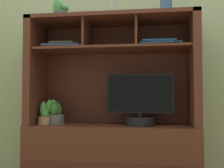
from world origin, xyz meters
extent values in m
cube|color=#9BAB81|center=(0.00, 0.25, 1.40)|extent=(6.00, 0.02, 2.80)
cube|color=#53281C|center=(0.00, 0.00, 0.29)|extent=(1.36, 0.44, 0.58)
cube|color=#53281C|center=(-0.65, 0.00, 1.02)|extent=(0.06, 0.40, 0.88)
cube|color=#53281C|center=(0.65, 0.00, 1.02)|extent=(0.06, 0.40, 0.88)
cube|color=#4A2018|center=(0.00, 0.19, 1.00)|extent=(1.30, 0.02, 0.85)
cube|color=#53281C|center=(0.00, 0.00, 1.44)|extent=(1.36, 0.40, 0.03)
cube|color=#53281C|center=(0.00, 0.00, 1.19)|extent=(1.24, 0.36, 0.02)
cube|color=#53281C|center=(-0.21, 0.00, 1.32)|extent=(0.02, 0.34, 0.22)
cube|color=#53281C|center=(0.21, 0.00, 1.32)|extent=(0.02, 0.34, 0.22)
cylinder|color=black|center=(0.23, -0.04, 0.61)|extent=(0.23, 0.23, 0.07)
cylinder|color=black|center=(0.23, -0.04, 0.66)|extent=(0.04, 0.04, 0.03)
cube|color=black|center=(0.23, -0.04, 0.83)|extent=(0.53, 0.03, 0.31)
cube|color=black|center=(0.23, -0.05, 0.83)|extent=(0.50, 0.00, 0.28)
cylinder|color=#545452|center=(-0.46, -0.03, 0.62)|extent=(0.13, 0.13, 0.08)
cylinder|color=#545452|center=(-0.46, -0.03, 0.58)|extent=(0.15, 0.15, 0.01)
ellipsoid|color=#346D2A|center=(-0.44, -0.03, 0.69)|extent=(0.04, 0.06, 0.11)
ellipsoid|color=#346D2A|center=(-0.47, 0.01, 0.71)|extent=(0.04, 0.08, 0.11)
ellipsoid|color=#346D2A|center=(-0.49, -0.03, 0.72)|extent=(0.07, 0.04, 0.13)
ellipsoid|color=#346D2A|center=(-0.46, -0.07, 0.70)|extent=(0.07, 0.07, 0.10)
cylinder|color=#A97C55|center=(-0.55, -0.04, 0.61)|extent=(0.12, 0.12, 0.06)
cylinder|color=#A97C55|center=(-0.55, -0.04, 0.58)|extent=(0.14, 0.14, 0.01)
ellipsoid|color=#44953F|center=(-0.52, -0.04, 0.72)|extent=(0.06, 0.05, 0.12)
ellipsoid|color=#44953F|center=(-0.55, -0.01, 0.70)|extent=(0.04, 0.05, 0.07)
ellipsoid|color=#44953F|center=(-0.57, -0.05, 0.70)|extent=(0.05, 0.05, 0.14)
ellipsoid|color=#44953F|center=(-0.54, -0.06, 0.67)|extent=(0.07, 0.06, 0.07)
cube|color=#2D434B|center=(0.39, -0.02, 1.21)|extent=(0.31, 0.17, 0.01)
cube|color=#2D4D85|center=(0.38, -0.01, 1.22)|extent=(0.29, 0.28, 0.01)
cube|color=#335781|center=(0.39, -0.02, 1.23)|extent=(0.33, 0.18, 0.01)
cube|color=navy|center=(0.38, -0.02, 1.24)|extent=(0.27, 0.20, 0.02)
cube|color=#A92B24|center=(-0.41, -0.01, 1.21)|extent=(0.26, 0.25, 0.01)
cube|color=#2F5075|center=(-0.40, -0.01, 1.22)|extent=(0.35, 0.31, 0.01)
cube|color=#382B3F|center=(-0.41, -0.01, 1.23)|extent=(0.32, 0.25, 0.02)
cube|color=#383F36|center=(-0.41, -0.02, 1.25)|extent=(0.21, 0.18, 0.02)
cylinder|color=#ACB6A9|center=(0.00, -0.03, 1.52)|extent=(0.06, 0.06, 0.12)
cylinder|color=#ACB6A9|center=(0.00, -0.03, 1.59)|extent=(0.03, 0.03, 0.02)
cylinder|color=#46535A|center=(-0.44, 0.00, 1.49)|extent=(0.12, 0.12, 0.07)
cylinder|color=#46535A|center=(-0.44, 0.00, 1.46)|extent=(0.13, 0.13, 0.01)
ellipsoid|color=#448B46|center=(-0.40, 0.01, 1.56)|extent=(0.06, 0.07, 0.06)
ellipsoid|color=#448B46|center=(-0.45, 0.01, 1.58)|extent=(0.08, 0.05, 0.07)
ellipsoid|color=#448B46|center=(-0.46, -0.03, 1.56)|extent=(0.07, 0.04, 0.14)
cylinder|color=#3B5E8B|center=(0.44, 0.02, 1.54)|extent=(0.10, 0.10, 0.16)
camera|label=1|loc=(0.32, -2.23, 0.82)|focal=44.30mm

